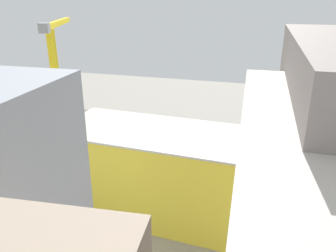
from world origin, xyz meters
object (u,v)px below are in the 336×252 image
parked_car_2 (242,175)px  construction_building (151,171)px  parked_car_3 (215,171)px  street_tree_0 (227,144)px  street_tree_1 (196,145)px  platform_canopy_near (183,125)px  tower_crane (60,92)px  parked_car_4 (184,166)px  parked_car_1 (277,178)px  street_tree_2 (77,127)px  parked_car_0 (307,182)px  box_truck_0 (208,179)px  traffic_light (221,163)px  locomotive (275,130)px

parked_car_2 → construction_building: (18.87, 19.97, 8.68)m
parked_car_3 → street_tree_0: (-1.70, -9.41, 4.12)m
street_tree_1 → platform_canopy_near: bearing=-62.7°
platform_canopy_near → tower_crane: tower_crane is taller
parked_car_4 → tower_crane: size_ratio=0.10×
platform_canopy_near → parked_car_1: 39.18m
street_tree_2 → parked_car_3: bearing=169.5°
parked_car_0 → box_truck_0: box_truck_0 is taller
parked_car_3 → parked_car_4: (9.02, -0.13, -0.01)m
platform_canopy_near → parked_car_0: size_ratio=13.86×
parked_car_2 → construction_building: bearing=46.6°
street_tree_1 → tower_crane: bearing=36.5°
parked_car_4 → street_tree_2: bearing=-12.7°
parked_car_4 → parked_car_2: bearing=178.6°
construction_building → tower_crane: 29.75m
parked_car_1 → parked_car_2: size_ratio=1.00×
platform_canopy_near → street_tree_1: size_ratio=9.47×
parked_car_1 → street_tree_1: size_ratio=0.66×
parked_car_3 → traffic_light: traffic_light is taller
box_truck_0 → parked_car_3: bearing=-98.1°
construction_building → tower_crane: size_ratio=0.95×
parked_car_4 → platform_canopy_near: bearing=-75.1°
parked_car_2 → box_truck_0: size_ratio=0.46×
street_tree_0 → street_tree_1: 9.03m
traffic_light → box_truck_0: bearing=64.9°
parked_car_1 → parked_car_3: size_ratio=0.93×
parked_car_1 → parked_car_2: parked_car_1 is taller
parked_car_4 → street_tree_2: street_tree_2 is taller
parked_car_4 → parked_car_1: bearing=-179.6°
construction_building → traffic_light: size_ratio=6.44×
parked_car_1 → parked_car_2: 9.22m
platform_canopy_near → locomotive: size_ratio=4.50×
platform_canopy_near → parked_car_1: bearing=144.1°
platform_canopy_near → parked_car_0: (-38.96, 22.78, -3.51)m
locomotive → street_tree_1: (23.04, 25.47, 2.40)m
parked_car_1 → construction_building: construction_building is taller
parked_car_2 → parked_car_4: 16.25m
platform_canopy_near → locomotive: (-31.07, -9.91, -2.42)m
platform_canopy_near → parked_car_2: platform_canopy_near is taller
parked_car_3 → street_tree_0: street_tree_0 is taller
parked_car_4 → street_tree_1: (-1.88, -7.55, 3.46)m
street_tree_0 → street_tree_1: street_tree_0 is taller
parked_car_3 → box_truck_0: bearing=81.9°
street_tree_0 → street_tree_1: bearing=11.1°
locomotive → traffic_light: (14.38, 34.44, 2.19)m
locomotive → parked_car_1: locomotive is taller
parked_car_3 → street_tree_0: bearing=-100.2°
parked_car_3 → parked_car_2: bearing=178.0°
locomotive → street_tree_0: 27.83m
box_truck_0 → parked_car_1: bearing=-158.4°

